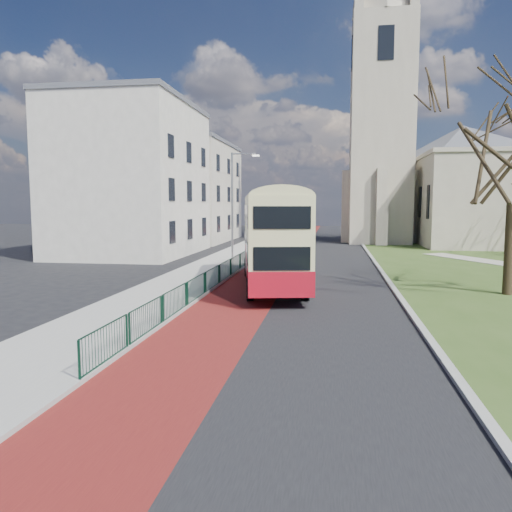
# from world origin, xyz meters

# --- Properties ---
(ground) EXTENTS (160.00, 160.00, 0.00)m
(ground) POSITION_xyz_m (0.00, 0.00, 0.00)
(ground) COLOR black
(ground) RESTS_ON ground
(road_carriageway) EXTENTS (9.00, 120.00, 0.01)m
(road_carriageway) POSITION_xyz_m (1.50, 20.00, 0.01)
(road_carriageway) COLOR black
(road_carriageway) RESTS_ON ground
(bus_lane) EXTENTS (3.40, 120.00, 0.01)m
(bus_lane) POSITION_xyz_m (-1.20, 20.00, 0.01)
(bus_lane) COLOR #591414
(bus_lane) RESTS_ON ground
(pavement_west) EXTENTS (4.00, 120.00, 0.12)m
(pavement_west) POSITION_xyz_m (-5.00, 20.00, 0.06)
(pavement_west) COLOR gray
(pavement_west) RESTS_ON ground
(kerb_west) EXTENTS (0.25, 120.00, 0.13)m
(kerb_west) POSITION_xyz_m (-3.00, 20.00, 0.07)
(kerb_west) COLOR #999993
(kerb_west) RESTS_ON ground
(kerb_east) EXTENTS (0.25, 80.00, 0.13)m
(kerb_east) POSITION_xyz_m (6.10, 22.00, 0.07)
(kerb_east) COLOR #999993
(kerb_east) RESTS_ON ground
(pedestrian_railing) EXTENTS (0.07, 24.00, 1.12)m
(pedestrian_railing) POSITION_xyz_m (-2.95, 4.00, 0.55)
(pedestrian_railing) COLOR #0B3221
(pedestrian_railing) RESTS_ON ground
(gothic_church) EXTENTS (16.38, 18.00, 40.00)m
(gothic_church) POSITION_xyz_m (12.56, 38.00, 13.13)
(gothic_church) COLOR #9E9480
(gothic_church) RESTS_ON ground
(street_block_near) EXTENTS (10.30, 14.30, 13.00)m
(street_block_near) POSITION_xyz_m (-14.00, 22.00, 6.51)
(street_block_near) COLOR #BCB7AA
(street_block_near) RESTS_ON ground
(street_block_far) EXTENTS (10.30, 16.30, 11.50)m
(street_block_far) POSITION_xyz_m (-14.00, 38.00, 5.76)
(street_block_far) COLOR #BAB09E
(street_block_far) RESTS_ON ground
(streetlamp) EXTENTS (2.13, 0.18, 8.00)m
(streetlamp) POSITION_xyz_m (-4.35, 18.00, 4.59)
(streetlamp) COLOR gray
(streetlamp) RESTS_ON pavement_west
(bus) EXTENTS (4.85, 11.99, 4.89)m
(bus) POSITION_xyz_m (-0.08, 6.68, 2.79)
(bus) COLOR maroon
(bus) RESTS_ON ground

